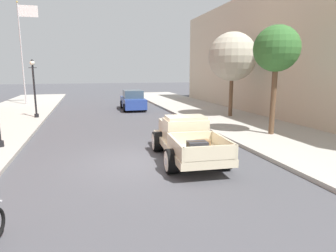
{
  "coord_description": "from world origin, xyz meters",
  "views": [
    {
      "loc": [
        -1.78,
        -10.0,
        3.23
      ],
      "look_at": [
        1.39,
        1.39,
        1.0
      ],
      "focal_mm": 31.24,
      "sensor_mm": 36.0,
      "label": 1
    }
  ],
  "objects": [
    {
      "name": "street_tree_second",
      "position": [
        7.8,
        8.25,
        4.17
      ],
      "size": [
        3.25,
        3.25,
        5.66
      ],
      "color": "brown",
      "rests_on": "sidewalk_right"
    },
    {
      "name": "flagpole",
      "position": [
        -7.08,
        19.93,
        5.77
      ],
      "size": [
        1.74,
        0.16,
        9.16
      ],
      "color": "#B2B2B7",
      "rests_on": "sidewalk_left"
    },
    {
      "name": "street_tree_nearest",
      "position": [
        6.98,
        2.33,
        4.22
      ],
      "size": [
        2.18,
        2.18,
        5.21
      ],
      "color": "brown",
      "rests_on": "sidewalk_right"
    },
    {
      "name": "sidewalk_right",
      "position": [
        7.25,
        0.0,
        0.07
      ],
      "size": [
        5.5,
        64.0,
        0.15
      ],
      "primitive_type": "cube",
      "color": "#ADA89E",
      "rests_on": "ground"
    },
    {
      "name": "street_lamp_far",
      "position": [
        -5.11,
        11.17,
        2.39
      ],
      "size": [
        0.5,
        0.32,
        3.85
      ],
      "color": "black",
      "rests_on": "sidewalk_left"
    },
    {
      "name": "car_background_blue",
      "position": [
        1.95,
        14.5,
        0.77
      ],
      "size": [
        1.95,
        4.34,
        1.65
      ],
      "color": "#284293",
      "rests_on": "ground"
    },
    {
      "name": "hotrod_truck_cream",
      "position": [
        1.73,
        0.13,
        0.75
      ],
      "size": [
        2.39,
        5.02,
        1.58
      ],
      "color": "beige",
      "rests_on": "ground"
    },
    {
      "name": "building_right_storefront",
      "position": [
        16.0,
        8.86,
        4.44
      ],
      "size": [
        12.0,
        28.0,
        8.89
      ],
      "primitive_type": "cube",
      "color": "beige",
      "rests_on": "ground"
    },
    {
      "name": "ground_plane",
      "position": [
        0.0,
        0.0,
        0.0
      ],
      "size": [
        140.0,
        140.0,
        0.0
      ],
      "primitive_type": "plane",
      "color": "#47474C"
    }
  ]
}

